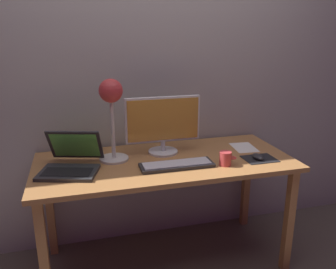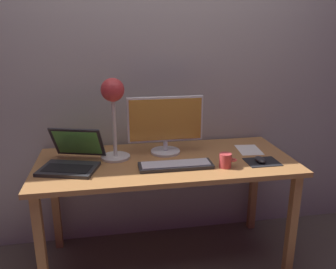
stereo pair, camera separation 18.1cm
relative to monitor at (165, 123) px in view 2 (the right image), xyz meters
name	(u,v)px [view 2 (the right image)]	position (x,y,z in m)	size (l,w,h in m)	color
ground_plane	(166,260)	(-0.02, -0.13, -0.94)	(4.80, 4.80, 0.00)	brown
back_wall	(156,63)	(-0.02, 0.27, 0.36)	(4.80, 0.06, 2.60)	#A8A099
desk	(166,171)	(-0.02, -0.13, -0.28)	(1.60, 0.70, 0.74)	#A8703D
monitor	(165,123)	(0.00, 0.00, 0.00)	(0.49, 0.19, 0.38)	silver
keyboard_main	(176,165)	(0.02, -0.26, -0.19)	(0.44, 0.14, 0.03)	#28282B
laptop	(73,156)	(-0.58, -0.13, -0.14)	(0.40, 0.42, 0.22)	#28282B
desk_lamp	(113,101)	(-0.33, -0.04, 0.16)	(0.18, 0.18, 0.51)	beige
mousepad	(262,162)	(0.56, -0.27, -0.20)	(0.20, 0.16, 0.00)	black
mouse	(260,160)	(0.54, -0.28, -0.18)	(0.06, 0.10, 0.03)	#28282B
coffee_mug	(226,160)	(0.31, -0.31, -0.16)	(0.11, 0.07, 0.09)	#CC3F3F
paper_sheet_near_mouse	(249,150)	(0.57, -0.05, -0.20)	(0.15, 0.21, 0.00)	white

